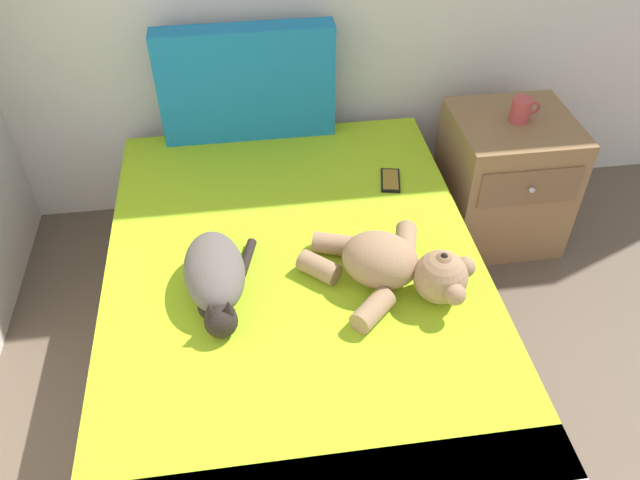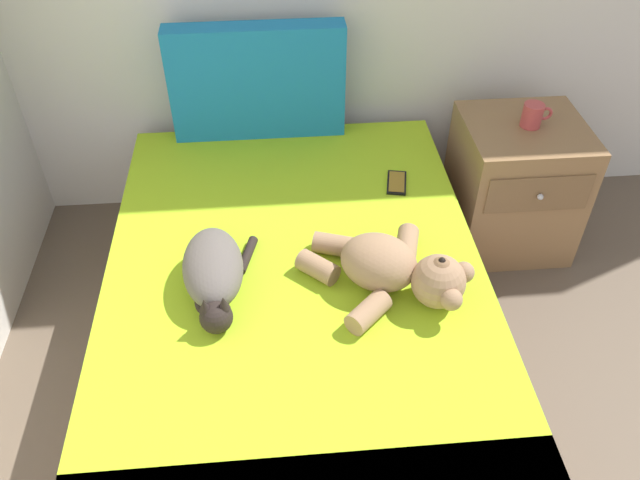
{
  "view_description": "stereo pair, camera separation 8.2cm",
  "coord_description": "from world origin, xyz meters",
  "px_view_note": "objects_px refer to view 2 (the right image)",
  "views": [
    {
      "loc": [
        0.98,
        1.41,
        1.9
      ],
      "look_at": [
        1.2,
        2.94,
        0.53
      ],
      "focal_mm": 35.6,
      "sensor_mm": 36.0,
      "label": 1
    },
    {
      "loc": [
        1.06,
        1.4,
        1.9
      ],
      "look_at": [
        1.2,
        2.94,
        0.53
      ],
      "focal_mm": 35.6,
      "sensor_mm": 36.0,
      "label": 2
    }
  ],
  "objects_px": {
    "teddy_bear": "(395,269)",
    "cell_phone": "(397,183)",
    "patterned_cushion": "(257,82)",
    "bed": "(297,320)",
    "cat": "(214,272)",
    "nightstand": "(513,185)",
    "mug": "(533,115)"
  },
  "relations": [
    {
      "from": "cell_phone",
      "to": "nightstand",
      "type": "relative_size",
      "value": 0.28
    },
    {
      "from": "bed",
      "to": "patterned_cushion",
      "type": "relative_size",
      "value": 2.69
    },
    {
      "from": "nightstand",
      "to": "cat",
      "type": "bearing_deg",
      "value": -151.89
    },
    {
      "from": "bed",
      "to": "nightstand",
      "type": "height_order",
      "value": "nightstand"
    },
    {
      "from": "nightstand",
      "to": "mug",
      "type": "xyz_separation_m",
      "value": [
        0.01,
        0.01,
        0.34
      ]
    },
    {
      "from": "teddy_bear",
      "to": "cell_phone",
      "type": "xyz_separation_m",
      "value": [
        0.11,
        0.54,
        -0.07
      ]
    },
    {
      "from": "teddy_bear",
      "to": "cell_phone",
      "type": "distance_m",
      "value": 0.56
    },
    {
      "from": "patterned_cushion",
      "to": "nightstand",
      "type": "distance_m",
      "value": 1.16
    },
    {
      "from": "teddy_bear",
      "to": "cat",
      "type": "bearing_deg",
      "value": 175.66
    },
    {
      "from": "teddy_bear",
      "to": "nightstand",
      "type": "xyz_separation_m",
      "value": [
        0.65,
        0.69,
        -0.23
      ]
    },
    {
      "from": "bed",
      "to": "cat",
      "type": "height_order",
      "value": "cat"
    },
    {
      "from": "patterned_cushion",
      "to": "cat",
      "type": "distance_m",
      "value": 0.95
    },
    {
      "from": "patterned_cushion",
      "to": "bed",
      "type": "bearing_deg",
      "value": -83.62
    },
    {
      "from": "patterned_cushion",
      "to": "teddy_bear",
      "type": "height_order",
      "value": "patterned_cushion"
    },
    {
      "from": "patterned_cushion",
      "to": "cat",
      "type": "xyz_separation_m",
      "value": [
        -0.16,
        -0.92,
        -0.16
      ]
    },
    {
      "from": "cell_phone",
      "to": "mug",
      "type": "xyz_separation_m",
      "value": [
        0.55,
        0.15,
        0.18
      ]
    },
    {
      "from": "nightstand",
      "to": "patterned_cushion",
      "type": "bearing_deg",
      "value": 165.83
    },
    {
      "from": "nightstand",
      "to": "bed",
      "type": "bearing_deg",
      "value": -147.41
    },
    {
      "from": "cell_phone",
      "to": "mug",
      "type": "bearing_deg",
      "value": 15.58
    },
    {
      "from": "cell_phone",
      "to": "bed",
      "type": "bearing_deg",
      "value": -131.9
    },
    {
      "from": "teddy_bear",
      "to": "mug",
      "type": "distance_m",
      "value": 0.97
    },
    {
      "from": "patterned_cushion",
      "to": "cell_phone",
      "type": "height_order",
      "value": "patterned_cushion"
    },
    {
      "from": "patterned_cushion",
      "to": "nightstand",
      "type": "height_order",
      "value": "patterned_cushion"
    },
    {
      "from": "bed",
      "to": "patterned_cushion",
      "type": "height_order",
      "value": "patterned_cushion"
    },
    {
      "from": "cat",
      "to": "teddy_bear",
      "type": "relative_size",
      "value": 0.79
    },
    {
      "from": "nightstand",
      "to": "mug",
      "type": "bearing_deg",
      "value": 28.17
    },
    {
      "from": "bed",
      "to": "cell_phone",
      "type": "xyz_separation_m",
      "value": [
        0.42,
        0.46,
        0.23
      ]
    },
    {
      "from": "cell_phone",
      "to": "cat",
      "type": "bearing_deg",
      "value": -143.37
    },
    {
      "from": "cat",
      "to": "cell_phone",
      "type": "distance_m",
      "value": 0.84
    },
    {
      "from": "patterned_cushion",
      "to": "cell_phone",
      "type": "relative_size",
      "value": 4.43
    },
    {
      "from": "patterned_cushion",
      "to": "mug",
      "type": "bearing_deg",
      "value": -13.76
    },
    {
      "from": "patterned_cushion",
      "to": "cell_phone",
      "type": "bearing_deg",
      "value": -38.89
    }
  ]
}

